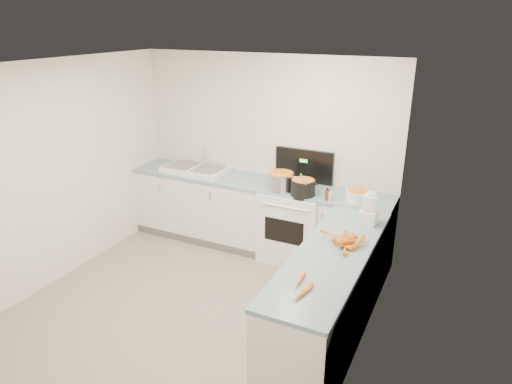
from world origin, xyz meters
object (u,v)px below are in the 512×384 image
at_px(steel_pot, 281,182).
at_px(extract_bottle, 327,195).
at_px(stove, 294,223).
at_px(food_processor, 369,210).
at_px(mixing_bowl, 357,196).
at_px(spice_jar, 330,197).
at_px(sink, 196,169).
at_px(black_pot, 303,188).

distance_m(steel_pot, extract_bottle, 0.62).
xyz_separation_m(stove, food_processor, (1.04, -0.63, 0.61)).
bearing_deg(steel_pot, mixing_bowl, 2.92).
bearing_deg(spice_jar, extract_bottle, -175.58).
relative_size(stove, sink, 1.58).
bearing_deg(sink, steel_pot, -6.22).
distance_m(black_pot, mixing_bowl, 0.63).
bearing_deg(extract_bottle, sink, 173.31).
distance_m(sink, steel_pot, 1.32).
bearing_deg(steel_pot, black_pot, -7.89).
bearing_deg(stove, steel_pot, -138.28).
bearing_deg(sink, black_pot, -6.53).
relative_size(sink, black_pot, 2.96).
xyz_separation_m(sink, steel_pot, (1.31, -0.14, 0.06)).
xyz_separation_m(stove, spice_jar, (0.51, -0.21, 0.51)).
distance_m(stove, steel_pot, 0.60).
height_order(black_pot, mixing_bowl, black_pot).
height_order(sink, spice_jar, sink).
xyz_separation_m(sink, food_processor, (2.49, -0.64, 0.10)).
height_order(spice_jar, food_processor, food_processor).
distance_m(spice_jar, food_processor, 0.68).
distance_m(stove, extract_bottle, 0.74).
relative_size(sink, spice_jar, 9.98).
bearing_deg(food_processor, mixing_bowl, 114.80).
bearing_deg(black_pot, food_processor, -27.47).
height_order(black_pot, spice_jar, black_pot).
xyz_separation_m(stove, extract_bottle, (0.47, -0.21, 0.53)).
distance_m(black_pot, food_processor, 0.99).
distance_m(steel_pot, spice_jar, 0.66).
relative_size(mixing_bowl, spice_jar, 3.23).
relative_size(steel_pot, black_pot, 1.12).
height_order(stove, mixing_bowl, stove).
bearing_deg(extract_bottle, steel_pot, 172.31).
bearing_deg(steel_pot, sink, 173.78).
xyz_separation_m(steel_pot, black_pot, (0.30, -0.04, -0.02)).
height_order(black_pot, food_processor, food_processor).
height_order(sink, food_processor, food_processor).
xyz_separation_m(black_pot, food_processor, (0.88, -0.46, 0.06)).
relative_size(sink, mixing_bowl, 3.09).
distance_m(black_pot, spice_jar, 0.35).
xyz_separation_m(sink, mixing_bowl, (2.24, -0.09, 0.03)).
relative_size(stove, mixing_bowl, 4.89).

